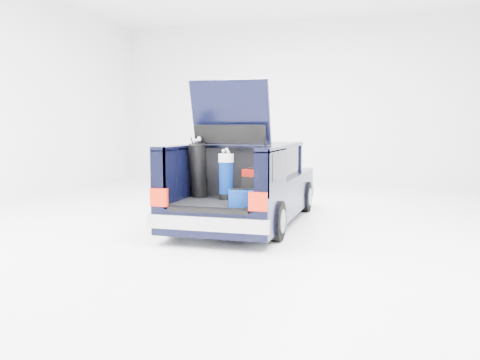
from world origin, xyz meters
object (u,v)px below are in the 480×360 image
(red_suitcase, at_px, (253,185))
(blue_golf_bag, at_px, (226,176))
(black_golf_bag, at_px, (198,170))
(blue_duffel, at_px, (245,198))
(car, at_px, (249,185))

(red_suitcase, bearing_deg, blue_golf_bag, -170.30)
(black_golf_bag, relative_size, blue_duffel, 1.75)
(black_golf_bag, height_order, blue_duffel, black_golf_bag)
(black_golf_bag, height_order, blue_golf_bag, black_golf_bag)
(black_golf_bag, distance_m, blue_golf_bag, 0.51)
(red_suitcase, distance_m, blue_golf_bag, 0.48)
(red_suitcase, height_order, black_golf_bag, black_golf_bag)
(red_suitcase, xyz_separation_m, blue_golf_bag, (-0.46, 0.05, 0.13))
(black_golf_bag, xyz_separation_m, blue_golf_bag, (0.49, -0.08, -0.07))
(black_golf_bag, bearing_deg, blue_duffel, -34.67)
(red_suitcase, distance_m, black_golf_bag, 0.98)
(black_golf_bag, bearing_deg, car, 68.10)
(red_suitcase, xyz_separation_m, blue_duffel, (0.02, -0.52, -0.12))
(car, xyz_separation_m, red_suitcase, (0.45, -1.42, 0.17))
(red_suitcase, height_order, blue_golf_bag, blue_golf_bag)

